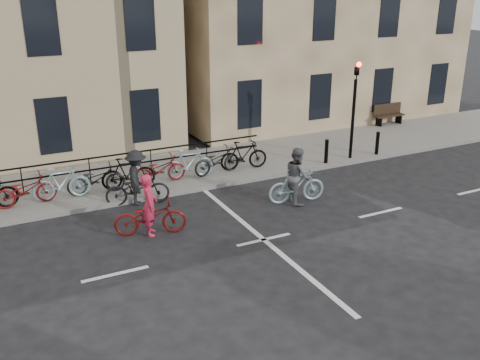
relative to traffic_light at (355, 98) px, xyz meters
name	(u,v)px	position (x,y,z in m)	size (l,w,h in m)	color
ground	(264,240)	(-6.20, -4.34, -2.45)	(120.00, 120.00, 0.00)	black
sidewalk	(69,189)	(-10.20, 1.66, -2.38)	(46.00, 4.00, 0.15)	slate
traffic_light	(355,98)	(0.00, 0.00, 0.00)	(0.18, 0.30, 3.90)	black
bollard_east	(326,151)	(-1.20, -0.09, -1.85)	(0.14, 0.14, 0.90)	black
bollard_west	(377,143)	(1.20, -0.09, -1.85)	(0.14, 0.14, 0.90)	black
bench	(388,113)	(4.80, 3.39, -1.78)	(1.60, 0.41, 0.97)	black
parked_bikes	(111,176)	(-9.02, 0.70, -1.81)	(11.45, 1.23, 1.05)	black
cyclist_pink	(150,214)	(-8.78, -2.63, -1.85)	(2.05, 1.19, 1.73)	maroon
cyclist_grey	(297,181)	(-4.02, -2.51, -1.74)	(1.90, 0.97, 1.77)	#8FB4BB
cyclist_dark	(137,183)	(-8.48, -0.44, -1.77)	(2.05, 1.24, 1.74)	black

